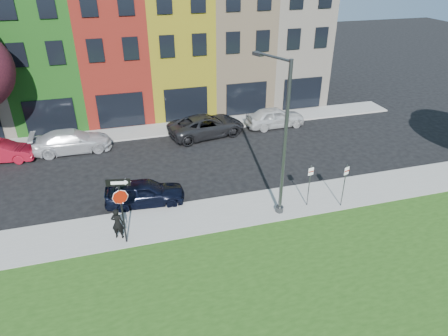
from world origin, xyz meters
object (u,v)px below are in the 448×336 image
object	(u,v)px
man	(118,223)
street_lamp	(282,141)
sedan_near	(145,192)
stop_sign	(120,199)

from	to	relation	value
man	street_lamp	world-z (taller)	street_lamp
street_lamp	sedan_near	bearing A→B (deg)	135.39
sedan_near	man	bearing A→B (deg)	155.86
man	stop_sign	bearing A→B (deg)	143.26
stop_sign	sedan_near	size ratio (longest dim) A/B	0.78
sedan_near	street_lamp	world-z (taller)	street_lamp
stop_sign	man	size ratio (longest dim) A/B	2.11
man	sedan_near	bearing A→B (deg)	-100.30
sedan_near	street_lamp	size ratio (longest dim) A/B	0.55
man	street_lamp	distance (m)	8.63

